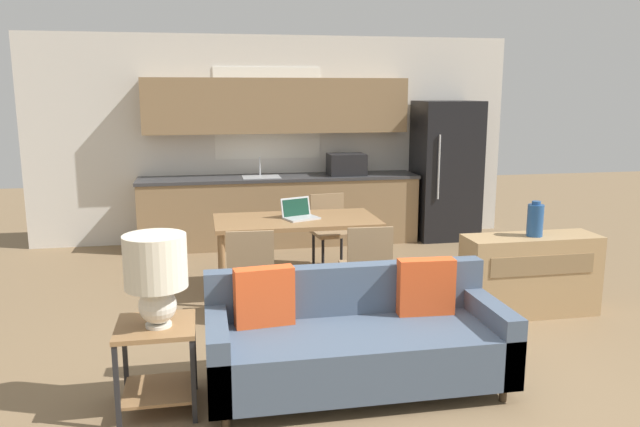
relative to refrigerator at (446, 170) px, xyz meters
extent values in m
plane|color=#7F6647|center=(-2.26, -4.23, -0.93)|extent=(20.00, 20.00, 0.00)
cube|color=silver|center=(-2.26, 0.40, 0.42)|extent=(6.40, 0.06, 2.70)
cube|color=white|center=(-2.37, 0.36, 0.77)|extent=(1.40, 0.01, 1.19)
cube|color=#8E704C|center=(-2.26, 0.06, -0.50)|extent=(3.58, 0.62, 0.86)
cube|color=#38383A|center=(-2.26, 0.06, -0.05)|extent=(3.61, 0.65, 0.04)
cube|color=#B2B5B7|center=(-2.50, 0.01, -0.03)|extent=(0.48, 0.36, 0.01)
cylinder|color=#B7BABC|center=(-2.50, 0.18, 0.09)|extent=(0.02, 0.02, 0.24)
cube|color=#8E704C|center=(-2.26, 0.20, 0.87)|extent=(3.40, 0.34, 0.70)
cube|color=black|center=(-1.38, 0.01, 0.11)|extent=(0.48, 0.36, 0.28)
cube|color=black|center=(0.00, 0.00, 0.00)|extent=(0.81, 0.69, 1.86)
cylinder|color=silver|center=(-0.24, -0.37, 0.09)|extent=(0.02, 0.02, 0.84)
cube|color=olive|center=(-2.35, -1.95, -0.20)|extent=(1.61, 0.84, 0.04)
cylinder|color=olive|center=(-3.10, -2.31, -0.57)|extent=(0.05, 0.05, 0.71)
cylinder|color=olive|center=(-1.61, -2.31, -0.57)|extent=(0.05, 0.05, 0.71)
cylinder|color=olive|center=(-3.10, -1.59, -0.57)|extent=(0.05, 0.05, 0.71)
cylinder|color=olive|center=(-1.61, -1.59, -0.57)|extent=(0.05, 0.05, 0.71)
cylinder|color=#3D2D1E|center=(-3.17, -4.46, -0.88)|extent=(0.05, 0.05, 0.10)
cylinder|color=#3D2D1E|center=(-1.37, -4.46, -0.88)|extent=(0.05, 0.05, 0.10)
cylinder|color=#3D2D1E|center=(-3.17, -3.82, -0.88)|extent=(0.05, 0.05, 0.10)
cylinder|color=#3D2D1E|center=(-1.37, -3.82, -0.88)|extent=(0.05, 0.05, 0.10)
cube|color=#47566B|center=(-2.27, -4.14, -0.66)|extent=(2.00, 0.80, 0.34)
cube|color=#47566B|center=(-2.27, -3.81, -0.48)|extent=(2.00, 0.14, 0.69)
cube|color=#47566B|center=(-3.20, -4.14, -0.59)|extent=(0.14, 0.80, 0.48)
cube|color=#47566B|center=(-1.34, -4.14, -0.59)|extent=(0.14, 0.80, 0.48)
cube|color=#E05123|center=(-2.87, -3.94, -0.29)|extent=(0.41, 0.16, 0.40)
cube|color=#E05123|center=(-1.73, -3.94, -0.29)|extent=(0.41, 0.14, 0.40)
cube|color=olive|center=(-3.57, -4.12, -0.38)|extent=(0.49, 0.49, 0.03)
cube|color=olive|center=(-3.57, -4.12, -0.80)|extent=(0.44, 0.44, 0.02)
cube|color=#232326|center=(-3.80, -4.35, -0.66)|extent=(0.03, 0.03, 0.54)
cube|color=#232326|center=(-3.35, -4.35, -0.66)|extent=(0.03, 0.03, 0.54)
cube|color=#232326|center=(-3.80, -3.90, -0.66)|extent=(0.03, 0.03, 0.54)
cube|color=#232326|center=(-3.35, -3.90, -0.66)|extent=(0.03, 0.03, 0.54)
cylinder|color=silver|center=(-3.55, -4.16, -0.35)|extent=(0.16, 0.16, 0.02)
sphere|color=silver|center=(-3.55, -4.16, -0.23)|extent=(0.23, 0.23, 0.23)
cylinder|color=beige|center=(-3.55, -4.16, 0.05)|extent=(0.38, 0.38, 0.33)
cube|color=tan|center=(-0.38, -2.98, -0.57)|extent=(1.22, 0.40, 0.73)
cube|color=olive|center=(-0.38, -3.18, -0.42)|extent=(0.97, 0.01, 0.17)
cylinder|color=#234C84|center=(-0.37, -2.99, -0.06)|extent=(0.14, 0.14, 0.28)
cylinder|color=#234C84|center=(-0.37, -2.99, 0.10)|extent=(0.08, 0.08, 0.03)
cube|color=#997A56|center=(-1.84, -1.27, -0.50)|extent=(0.47, 0.47, 0.04)
cube|color=#997A56|center=(-1.86, -1.08, -0.28)|extent=(0.40, 0.08, 0.39)
cylinder|color=black|center=(-1.98, -1.47, -0.72)|extent=(0.03, 0.03, 0.41)
cylinder|color=black|center=(-1.65, -1.42, -0.72)|extent=(0.03, 0.03, 0.41)
cylinder|color=black|center=(-2.03, -1.13, -0.72)|extent=(0.03, 0.03, 0.41)
cylinder|color=black|center=(-1.69, -1.08, -0.72)|extent=(0.03, 0.03, 0.41)
cube|color=#997A56|center=(-1.84, -2.69, -0.50)|extent=(0.44, 0.44, 0.04)
cube|color=#997A56|center=(-1.85, -2.88, -0.28)|extent=(0.40, 0.05, 0.39)
cylinder|color=black|center=(-1.66, -2.52, -0.72)|extent=(0.03, 0.03, 0.41)
cylinder|color=black|center=(-2.00, -2.51, -0.72)|extent=(0.03, 0.03, 0.41)
cylinder|color=black|center=(-1.68, -2.86, -0.72)|extent=(0.03, 0.03, 0.41)
cylinder|color=black|center=(-2.02, -2.85, -0.72)|extent=(0.03, 0.03, 0.41)
cube|color=#997A56|center=(-2.87, -2.64, -0.50)|extent=(0.45, 0.45, 0.04)
cube|color=#997A56|center=(-2.88, -2.83, -0.28)|extent=(0.40, 0.05, 0.39)
cylinder|color=black|center=(-2.69, -2.48, -0.72)|extent=(0.03, 0.03, 0.41)
cylinder|color=black|center=(-3.03, -2.46, -0.72)|extent=(0.03, 0.03, 0.41)
cylinder|color=black|center=(-2.71, -2.82, -0.72)|extent=(0.03, 0.03, 0.41)
cylinder|color=black|center=(-3.05, -2.80, -0.72)|extent=(0.03, 0.03, 0.41)
cube|color=#B7BABC|center=(-2.30, -1.98, -0.17)|extent=(0.38, 0.32, 0.02)
cube|color=#B7BABC|center=(-2.34, -1.87, -0.08)|extent=(0.32, 0.16, 0.20)
cube|color=#143828|center=(-2.34, -1.88, -0.08)|extent=(0.28, 0.14, 0.17)
camera|label=1|loc=(-3.26, -7.92, 1.07)|focal=35.00mm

